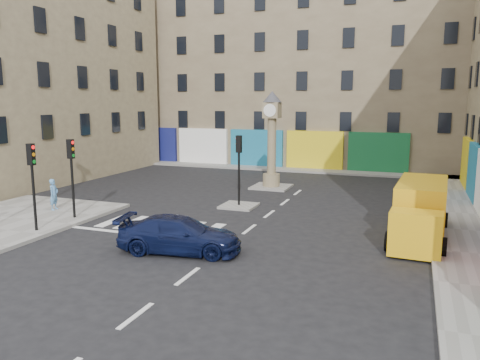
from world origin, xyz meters
The scene contains 14 objects.
ground centered at (0.00, 0.00, 0.00)m, with size 120.00×120.00×0.00m, color black.
sidewalk_right centered at (8.70, 10.00, 0.07)m, with size 2.60×30.00×0.15m, color gray.
sidewalk_far centered at (-4.00, 22.20, 0.07)m, with size 32.00×2.40×0.15m, color gray.
island_near centered at (-2.00, 8.00, 0.06)m, with size 1.80×1.80×0.12m, color gray.
island_far centered at (-2.00, 14.00, 0.06)m, with size 2.40×2.40×0.12m, color gray.
building_far centered at (-4.00, 28.00, 8.50)m, with size 32.00×10.00×17.00m, color #857658.
building_left centered at (-19.00, 12.00, 7.50)m, with size 8.00×20.00×15.00m, color #938560.
traffic_light_left_near centered at (-8.30, 0.20, 2.62)m, with size 0.28×0.22×3.70m.
traffic_light_left_far centered at (-8.30, 2.60, 2.62)m, with size 0.28×0.22×3.70m.
traffic_light_island centered at (-2.00, 8.00, 2.59)m, with size 0.28×0.22×3.70m.
clock_pillar centered at (-2.00, 14.00, 3.55)m, with size 1.20×1.20×6.10m.
navy_sedan centered at (-1.40, 0.14, 0.67)m, with size 1.88×4.62×1.34m, color #0B1233.
yellow_van centered at (7.00, 5.31, 1.13)m, with size 2.43×6.35×2.27m.
pedestrian_blue centered at (-10.32, 3.54, 0.94)m, with size 0.57×0.38×1.57m, color #548CC1.
Camera 1 is at (6.61, -14.84, 5.57)m, focal length 35.00 mm.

